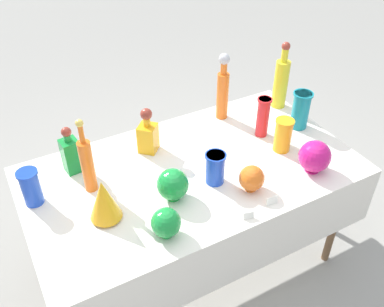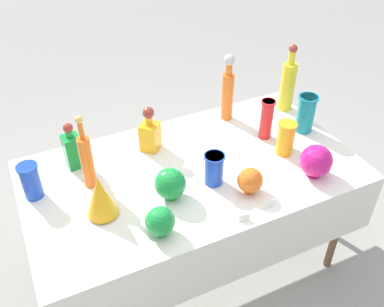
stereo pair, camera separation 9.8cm
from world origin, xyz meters
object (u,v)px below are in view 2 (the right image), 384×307
(slender_vase_2, at_px, (267,118))
(tall_bottle_2, at_px, (288,84))
(slender_vase_1, at_px, (31,180))
(round_bowl_0, at_px, (160,222))
(tall_bottle_1, at_px, (228,90))
(round_bowl_3, at_px, (170,184))
(fluted_vase_0, at_px, (100,196))
(square_decanter_0, at_px, (72,149))
(slender_vase_3, at_px, (286,137))
(round_bowl_1, at_px, (250,180))
(square_decanter_1, at_px, (150,133))
(slender_vase_4, at_px, (306,113))
(round_bowl_2, at_px, (316,161))
(tall_bottle_0, at_px, (87,160))
(slender_vase_0, at_px, (214,168))

(slender_vase_2, bearing_deg, tall_bottle_2, 36.51)
(slender_vase_1, relative_size, round_bowl_0, 1.33)
(tall_bottle_1, xyz_separation_m, slender_vase_2, (0.10, -0.27, -0.06))
(tall_bottle_1, height_order, tall_bottle_2, tall_bottle_2)
(slender_vase_1, relative_size, round_bowl_3, 1.15)
(fluted_vase_0, bearing_deg, round_bowl_0, -48.62)
(square_decanter_0, distance_m, slender_vase_3, 1.10)
(tall_bottle_2, relative_size, round_bowl_3, 2.65)
(round_bowl_1, height_order, round_bowl_3, round_bowl_3)
(square_decanter_1, xyz_separation_m, slender_vase_1, (-0.63, -0.11, -0.01))
(tall_bottle_1, xyz_separation_m, slender_vase_1, (-1.16, -0.21, -0.09))
(slender_vase_2, bearing_deg, square_decanter_0, 168.86)
(slender_vase_3, distance_m, slender_vase_4, 0.26)
(square_decanter_0, height_order, round_bowl_2, square_decanter_0)
(round_bowl_3, bearing_deg, slender_vase_4, 11.65)
(square_decanter_1, distance_m, slender_vase_2, 0.65)
(slender_vase_1, xyz_separation_m, fluted_vase_0, (0.26, -0.26, 0.01))
(tall_bottle_0, relative_size, slender_vase_1, 2.18)
(slender_vase_0, height_order, round_bowl_0, slender_vase_0)
(round_bowl_2, bearing_deg, round_bowl_1, 174.85)
(slender_vase_0, height_order, round_bowl_2, round_bowl_2)
(slender_vase_0, bearing_deg, square_decanter_0, 144.29)
(round_bowl_1, bearing_deg, slender_vase_1, 156.36)
(slender_vase_0, distance_m, slender_vase_2, 0.49)
(square_decanter_1, relative_size, slender_vase_3, 1.39)
(square_decanter_1, bearing_deg, fluted_vase_0, -135.14)
(tall_bottle_2, bearing_deg, square_decanter_0, -179.78)
(tall_bottle_0, height_order, round_bowl_0, tall_bottle_0)
(square_decanter_1, bearing_deg, tall_bottle_0, -158.02)
(slender_vase_2, relative_size, round_bowl_3, 1.48)
(slender_vase_0, relative_size, round_bowl_2, 0.97)
(slender_vase_4, distance_m, round_bowl_1, 0.64)
(tall_bottle_2, height_order, round_bowl_3, tall_bottle_2)
(tall_bottle_2, height_order, square_decanter_0, tall_bottle_2)
(round_bowl_2, distance_m, round_bowl_3, 0.73)
(slender_vase_1, bearing_deg, slender_vase_3, -10.11)
(slender_vase_2, xyz_separation_m, round_bowl_2, (0.04, -0.38, -0.04))
(slender_vase_2, height_order, fluted_vase_0, slender_vase_2)
(tall_bottle_1, bearing_deg, slender_vase_3, -75.53)
(slender_vase_3, xyz_separation_m, round_bowl_1, (-0.33, -0.18, -0.03))
(round_bowl_1, bearing_deg, tall_bottle_2, 43.14)
(slender_vase_1, bearing_deg, slender_vase_2, -2.67)
(square_decanter_1, distance_m, fluted_vase_0, 0.53)
(square_decanter_1, height_order, slender_vase_0, square_decanter_1)
(slender_vase_1, bearing_deg, square_decanter_0, 32.06)
(tall_bottle_0, height_order, slender_vase_3, tall_bottle_0)
(slender_vase_1, distance_m, fluted_vase_0, 0.37)
(tall_bottle_1, xyz_separation_m, tall_bottle_2, (0.38, -0.06, -0.02))
(tall_bottle_1, relative_size, slender_vase_2, 1.75)
(tall_bottle_0, distance_m, slender_vase_0, 0.61)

